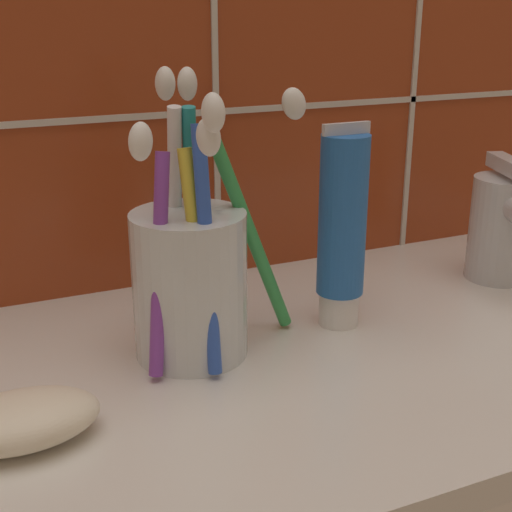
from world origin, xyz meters
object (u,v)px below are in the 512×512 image
sink_faucet (505,225)px  soap_bar (22,420)px  toothbrush_cup (191,273)px  toothpaste_tube (342,228)px

sink_faucet → soap_bar: 41.18cm
toothbrush_cup → toothpaste_tube: toothbrush_cup is taller
toothpaste_tube → sink_faucet: bearing=6.7°
toothpaste_tube → toothbrush_cup: bearing=-179.7°
toothpaste_tube → soap_bar: 24.78cm
toothbrush_cup → sink_faucet: 28.39cm
soap_bar → sink_faucet: bearing=11.5°
toothbrush_cup → toothpaste_tube: (11.33, 0.05, 1.61)cm
toothbrush_cup → soap_bar: toothbrush_cup is taller
sink_faucet → soap_bar: (-40.19, -8.16, -3.63)cm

